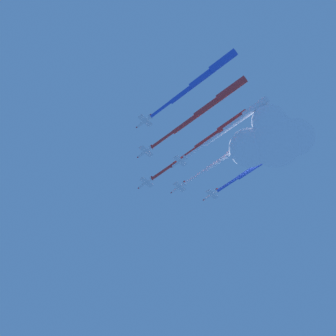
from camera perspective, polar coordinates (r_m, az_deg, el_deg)
jet_lead at (r=249.98m, az=4.69°, el=3.32°), size 59.32×39.78×4.27m
jet_port_inner at (r=244.18m, az=4.58°, el=6.94°), size 57.49×38.63×4.27m
jet_starboard_inner at (r=255.53m, az=8.05°, el=2.45°), size 56.60×38.12×4.30m
jet_port_mid at (r=245.74m, az=7.55°, el=5.12°), size 50.59×34.63×4.32m
jet_starboard_mid at (r=237.15m, az=3.86°, el=10.05°), size 51.44×35.10×4.31m
jet_port_outer at (r=259.37m, az=11.44°, el=1.39°), size 54.48×37.10×4.29m
cloud_puff at (r=244.48m, az=11.54°, el=3.17°), size 40.41×29.76×28.52m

